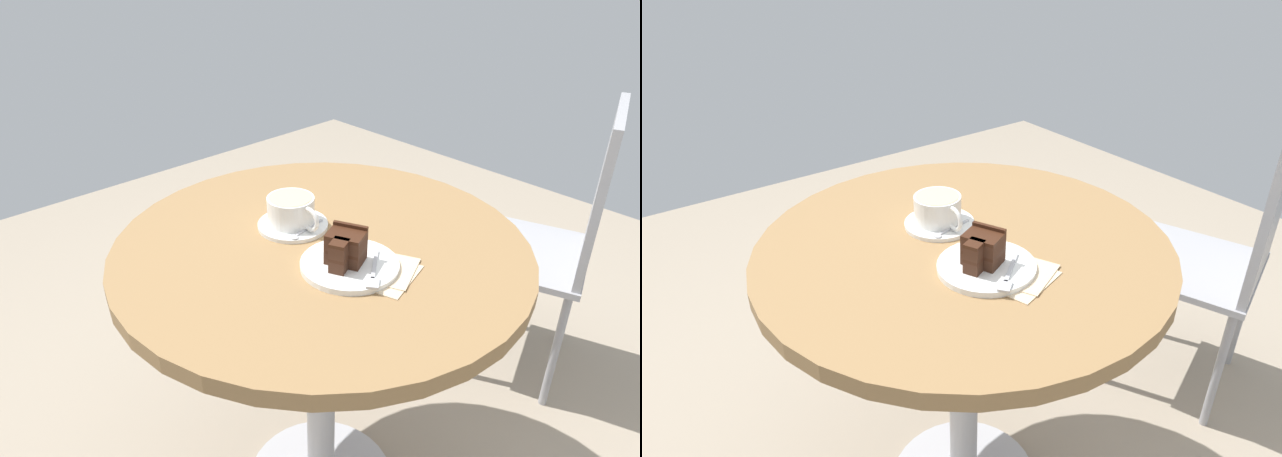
# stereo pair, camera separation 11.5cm
# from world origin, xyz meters

# --- Properties ---
(cafe_table) EXTENTS (0.86, 0.86, 0.75)m
(cafe_table) POSITION_xyz_m (0.00, 0.00, 0.64)
(cafe_table) COLOR olive
(cafe_table) RESTS_ON ground
(saucer) EXTENTS (0.15, 0.15, 0.01)m
(saucer) POSITION_xyz_m (-0.09, 0.00, 0.76)
(saucer) COLOR white
(saucer) RESTS_ON cafe_table
(coffee_cup) EXTENTS (0.14, 0.10, 0.06)m
(coffee_cup) POSITION_xyz_m (-0.09, 0.00, 0.79)
(coffee_cup) COLOR white
(coffee_cup) RESTS_ON saucer
(teaspoon) EXTENTS (0.03, 0.10, 0.00)m
(teaspoon) POSITION_xyz_m (-0.04, -0.01, 0.76)
(teaspoon) COLOR #B7B7BC
(teaspoon) RESTS_ON saucer
(cake_plate) EXTENTS (0.19, 0.19, 0.01)m
(cake_plate) POSITION_xyz_m (0.11, -0.03, 0.76)
(cake_plate) COLOR white
(cake_plate) RESTS_ON cafe_table
(cake_slice) EXTENTS (0.09, 0.09, 0.07)m
(cake_slice) POSITION_xyz_m (0.10, -0.03, 0.80)
(cake_slice) COLOR #422619
(cake_slice) RESTS_ON cake_plate
(fork) EXTENTS (0.09, 0.12, 0.00)m
(fork) POSITION_xyz_m (0.17, -0.02, 0.77)
(fork) COLOR #B7B7BC
(fork) RESTS_ON cake_plate
(napkin) EXTENTS (0.16, 0.17, 0.00)m
(napkin) POSITION_xyz_m (0.16, 0.01, 0.76)
(napkin) COLOR beige
(napkin) RESTS_ON cafe_table
(cafe_chair) EXTENTS (0.48, 0.48, 0.90)m
(cafe_chair) POSITION_xyz_m (0.15, 0.83, 0.53)
(cafe_chair) COLOR #9E9EA3
(cafe_chair) RESTS_ON ground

